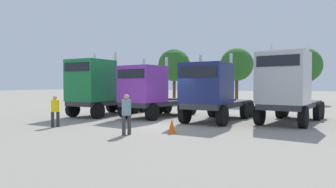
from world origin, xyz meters
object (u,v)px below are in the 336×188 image
visitor_with_camera (126,111)px  traffic_cone_near (172,126)px  semi_truck_purple (149,91)px  semi_truck_navy (212,92)px  semi_truck_green (97,87)px  visitor_in_hivis (55,109)px  semi_truck_silver (287,88)px

visitor_with_camera → traffic_cone_near: (1.69, 1.06, -0.69)m
semi_truck_purple → traffic_cone_near: size_ratio=9.51×
semi_truck_navy → traffic_cone_near: semi_truck_navy is taller
semi_truck_green → visitor_in_hivis: semi_truck_green is taller
visitor_with_camera → semi_truck_silver: bearing=-107.3°
semi_truck_navy → semi_truck_silver: (4.00, 0.71, 0.23)m
semi_truck_green → semi_truck_silver: (12.18, 0.27, -0.01)m
semi_truck_navy → visitor_with_camera: semi_truck_navy is taller
semi_truck_green → visitor_in_hivis: size_ratio=4.12×
visitor_in_hivis → traffic_cone_near: 6.35m
semi_truck_silver → visitor_with_camera: bearing=-31.4°
semi_truck_purple → semi_truck_navy: size_ratio=0.93×
semi_truck_purple → semi_truck_green: bearing=-72.1°
semi_truck_green → semi_truck_purple: bearing=101.7°
semi_truck_green → visitor_with_camera: bearing=50.3°
semi_truck_purple → semi_truck_silver: semi_truck_silver is taller
semi_truck_green → semi_truck_silver: 12.19m
semi_truck_navy → traffic_cone_near: 4.93m
semi_truck_navy → traffic_cone_near: size_ratio=10.25×
semi_truck_green → visitor_with_camera: 8.53m
traffic_cone_near → semi_truck_silver: bearing=48.9°
traffic_cone_near → semi_truck_green: bearing=145.8°
semi_truck_navy → traffic_cone_near: (-0.69, -4.67, -1.43)m
semi_truck_purple → semi_truck_silver: size_ratio=0.91×
visitor_in_hivis → traffic_cone_near: (6.32, 0.24, -0.60)m
visitor_with_camera → traffic_cone_near: 2.11m
semi_truck_green → visitor_with_camera: size_ratio=3.79×
traffic_cone_near → semi_truck_navy: bearing=81.6°
semi_truck_silver → traffic_cone_near: bearing=-27.7°
visitor_with_camera → semi_truck_green: bearing=-19.3°
semi_truck_navy → visitor_in_hivis: 8.60m
visitor_in_hivis → visitor_with_camera: bearing=13.9°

